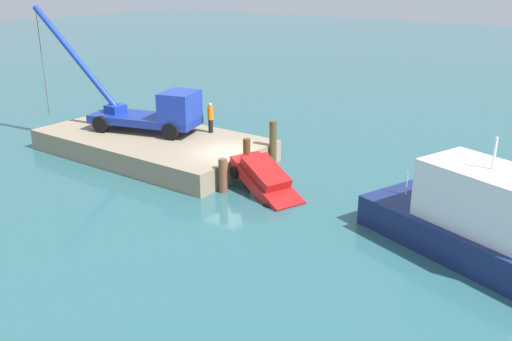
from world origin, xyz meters
The scene contains 8 objects.
ground centered at (0.00, 0.00, 0.00)m, with size 200.00×200.00×0.00m, color #2D6066.
dock centered at (-5.72, 0.00, 0.60)m, with size 13.64×7.01×1.20m, color gray.
crane_truck centered at (-6.07, 0.60, 2.56)m, with size 10.90×4.12×7.16m.
dock_worker centered at (-3.25, 2.47, 2.12)m, with size 0.34×0.34×1.80m.
salvaged_car centered at (3.27, -1.15, 0.70)m, with size 4.51×3.10×2.37m.
piling_near centered at (1.42, -2.18, 0.86)m, with size 0.42×0.42×1.72m, color brown.
piling_mid centered at (1.56, -0.40, 1.16)m, with size 0.38×0.38×2.32m, color brown.
piling_far centered at (1.28, 2.40, 1.30)m, with size 0.41×0.41×2.59m, color brown.
Camera 1 is at (17.48, -21.78, 10.26)m, focal length 38.71 mm.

